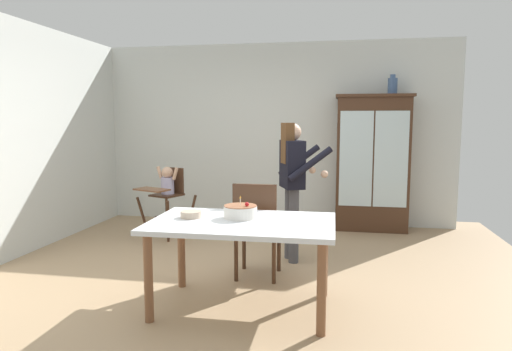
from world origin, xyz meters
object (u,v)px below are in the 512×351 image
dining_table (242,232)px  dining_chair_far_side (256,224)px  china_cabinet (372,163)px  high_chair_with_toddler (167,189)px  adult_person (293,174)px  birthday_cake (240,212)px  ceramic_vase (393,86)px  serving_bowl (191,214)px

dining_table → dining_chair_far_side: (-0.01, 0.69, -0.09)m
china_cabinet → high_chair_with_toddler: bearing=-161.0°
adult_person → birthday_cake: (-0.31, -1.26, -0.17)m
china_cabinet → adult_person: bearing=-120.4°
ceramic_vase → high_chair_with_toddler: (-2.94, -0.94, -1.38)m
adult_person → dining_table: bearing=146.8°
china_cabinet → high_chair_with_toddler: 2.88m
ceramic_vase → high_chair_with_toddler: size_ratio=0.28×
high_chair_with_toddler → birthday_cake: size_ratio=3.39×
high_chair_with_toddler → dining_chair_far_side: dining_chair_far_side is taller
adult_person → serving_bowl: 1.52m
dining_table → birthday_cake: birthday_cake is taller
high_chair_with_toddler → dining_table: bearing=-32.7°
high_chair_with_toddler → dining_chair_far_side: (1.46, -1.38, -0.10)m
ceramic_vase → dining_chair_far_side: size_ratio=0.28×
birthday_cake → dining_chair_far_side: (0.03, 0.58, -0.24)m
serving_bowl → high_chair_with_toddler: bearing=116.8°
ceramic_vase → serving_bowl: (-1.92, -2.96, -1.26)m
high_chair_with_toddler → china_cabinet: bearing=40.9°
dining_table → birthday_cake: bearing=109.5°
dining_table → dining_chair_far_side: dining_chair_far_side is taller
birthday_cake → serving_bowl: 0.42m
adult_person → serving_bowl: (-0.72, -1.32, -0.20)m
china_cabinet → dining_chair_far_side: china_cabinet is taller
ceramic_vase → high_chair_with_toddler: 3.38m
birthday_cake → ceramic_vase: bearing=62.5°
china_cabinet → dining_table: 3.26m
birthday_cake → dining_chair_far_side: dining_chair_far_side is taller
ceramic_vase → birthday_cake: ceramic_vase is taller
china_cabinet → adult_person: 1.90m
adult_person → serving_bowl: bearing=129.4°
birthday_cake → serving_bowl: birthday_cake is taller
china_cabinet → serving_bowl: (-1.68, -2.96, -0.20)m
adult_person → dining_chair_far_side: bearing=135.6°
adult_person → ceramic_vase: bearing=-58.1°
china_cabinet → dining_chair_far_side: 2.66m
ceramic_vase → birthday_cake: size_ratio=0.96×
ceramic_vase → high_chair_with_toddler: bearing=-162.3°
adult_person → dining_chair_far_side: adult_person is taller
adult_person → dining_table: size_ratio=1.01×
high_chair_with_toddler → ceramic_vase: bearing=39.5°
birthday_cake → serving_bowl: bearing=-171.7°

